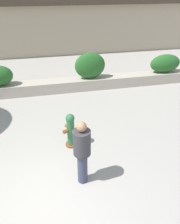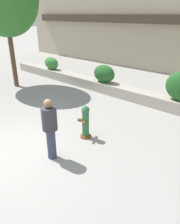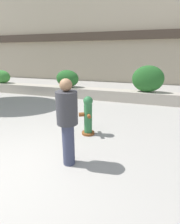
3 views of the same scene
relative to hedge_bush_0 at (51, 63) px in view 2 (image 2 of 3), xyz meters
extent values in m
plane|color=#9E9991|center=(5.84, -6.00, -0.87)|extent=(120.00, 120.00, 0.00)
cube|color=#ADA393|center=(5.84, 0.00, -0.62)|extent=(18.00, 0.70, 0.50)
ellipsoid|color=#387F33|center=(0.00, 0.00, 0.00)|extent=(1.12, 0.57, 0.74)
ellipsoid|color=#235B23|center=(4.20, 0.00, 0.06)|extent=(1.20, 0.70, 0.86)
cylinder|color=brown|center=(6.67, -3.94, -0.84)|extent=(0.48, 0.48, 0.06)
cylinder|color=#286638|center=(6.67, -3.94, -0.38)|extent=(0.30, 0.30, 0.85)
sphere|color=#286638|center=(6.67, -3.94, 0.09)|extent=(0.25, 0.25, 0.25)
cylinder|color=brown|center=(6.51, -4.03, -0.28)|extent=(0.18, 0.17, 0.11)
cylinder|color=brown|center=(6.58, -3.79, -0.28)|extent=(0.14, 0.15, 0.09)
cylinder|color=brown|center=(6.75, -4.09, -0.28)|extent=(0.14, 0.15, 0.09)
cylinder|color=brown|center=(0.02, -2.53, 0.59)|extent=(0.24, 0.24, 2.91)
cylinder|color=#383D56|center=(6.74, -5.37, -0.43)|extent=(0.33, 0.33, 0.88)
cylinder|color=#333338|center=(6.74, -5.37, 0.32)|extent=(0.56, 0.56, 0.62)
sphere|color=#8C6647|center=(6.74, -5.37, 0.75)|extent=(0.23, 0.23, 0.23)
camera|label=1|loc=(6.11, -9.13, 3.37)|focal=35.00mm
camera|label=2|loc=(10.92, -8.39, 2.78)|focal=35.00mm
camera|label=3|loc=(8.11, -8.15, 1.27)|focal=28.00mm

